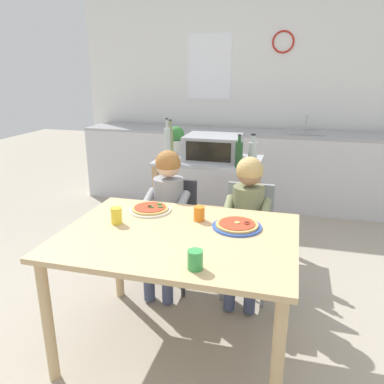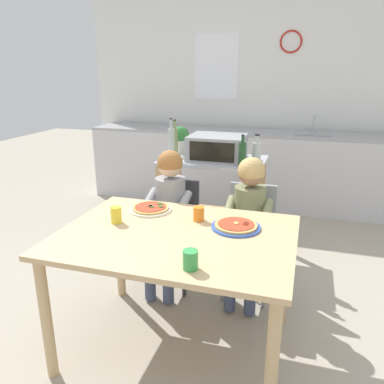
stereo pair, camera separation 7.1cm
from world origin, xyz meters
TOP-DOWN VIEW (x-y plane):
  - ground_plane at (0.00, 1.25)m, footprint 12.54×12.54m
  - back_wall_tiled at (-0.00, 3.19)m, footprint 4.46×0.14m
  - kitchen_counter at (0.00, 2.78)m, footprint 4.02×0.60m
  - kitchen_island_cart at (-0.14, 1.43)m, footprint 0.92×0.60m
  - toaster_oven at (-0.11, 1.42)m, footprint 0.48×0.41m
  - bottle_squat_spirits at (0.25, 1.33)m, footprint 0.07×0.07m
  - bottle_clear_vinegar at (-0.48, 1.27)m, footprint 0.06×0.06m
  - bottle_slim_sauce at (-0.51, 1.44)m, footprint 0.05×0.05m
  - bottle_brown_beer at (0.16, 1.19)m, footprint 0.06×0.06m
  - potted_herb_plant at (-0.51, 1.60)m, footprint 0.15×0.15m
  - dining_table at (0.00, 0.00)m, footprint 1.30×0.96m
  - dining_chair_left at (-0.28, 0.73)m, footprint 0.36×0.36m
  - dining_chair_right at (0.30, 0.77)m, footprint 0.36×0.36m
  - child_in_grey_shirt at (-0.28, 0.61)m, footprint 0.32×0.42m
  - child_in_olive_shirt at (0.30, 0.65)m, footprint 0.32×0.42m
  - pizza_plate_white at (-0.28, 0.30)m, footprint 0.27×0.27m
  - pizza_plate_blue_rimmed at (0.30, 0.17)m, footprint 0.28×0.28m
  - drinking_cup_yellow at (-0.39, 0.05)m, footprint 0.06×0.06m
  - drinking_cup_green at (0.19, -0.35)m, footprint 0.07×0.07m
  - drinking_cup_orange at (0.07, 0.22)m, footprint 0.07×0.07m

SIDE VIEW (x-z plane):
  - ground_plane at x=0.00m, z-range 0.00..0.00m
  - kitchen_counter at x=0.00m, z-range -0.10..1.01m
  - dining_chair_left at x=-0.28m, z-range 0.07..0.89m
  - dining_chair_right at x=0.30m, z-range 0.07..0.89m
  - kitchen_island_cart at x=-0.14m, z-range 0.14..0.99m
  - dining_table at x=0.00m, z-range 0.28..1.03m
  - child_in_olive_shirt at x=0.30m, z-range 0.15..1.18m
  - child_in_grey_shirt at x=-0.28m, z-range 0.15..1.20m
  - pizza_plate_blue_rimmed at x=0.30m, z-range 0.75..0.78m
  - pizza_plate_white at x=-0.28m, z-range 0.75..0.78m
  - drinking_cup_orange at x=0.07m, z-range 0.75..0.84m
  - drinking_cup_green at x=0.19m, z-range 0.75..0.85m
  - drinking_cup_yellow at x=-0.39m, z-range 0.75..0.85m
  - bottle_squat_spirits at x=0.25m, z-range 0.83..1.09m
  - toaster_oven at x=-0.11m, z-range 0.85..1.07m
  - bottle_brown_beer at x=0.16m, z-range 0.83..1.10m
  - potted_herb_plant at x=-0.51m, z-range 0.86..1.12m
  - bottle_slim_sauce at x=-0.51m, z-range 0.82..1.16m
  - bottle_clear_vinegar at x=-0.48m, z-range 0.82..1.19m
  - back_wall_tiled at x=0.00m, z-range 0.00..2.70m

